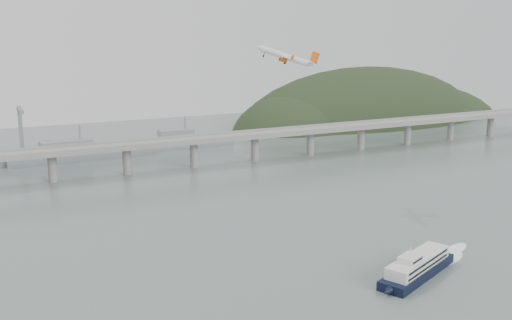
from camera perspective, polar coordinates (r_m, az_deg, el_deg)
ground at (r=264.36m, az=5.33°, el=-9.97°), size 900.00×900.00×0.00m
bridge at (r=435.30m, az=-8.57°, el=1.31°), size 800.00×22.00×23.90m
headland at (r=690.58m, az=11.22°, el=2.19°), size 365.00×155.00×156.00m
ferry at (r=260.36m, az=15.13°, el=-9.77°), size 74.28×38.23×14.87m
airliner at (r=318.59m, az=2.94°, el=9.77°), size 31.85×30.18×13.12m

